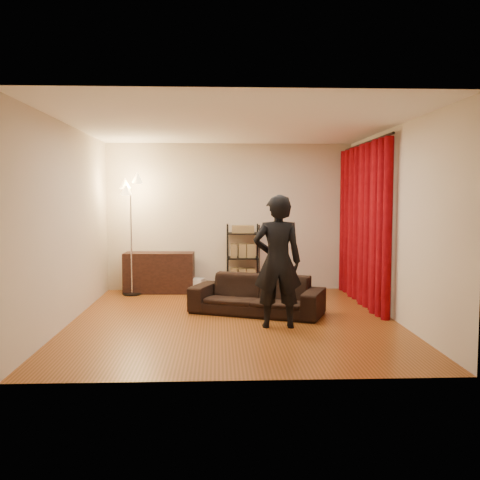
{
  "coord_description": "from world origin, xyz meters",
  "views": [
    {
      "loc": [
        -0.22,
        -7.38,
        1.71
      ],
      "look_at": [
        0.1,
        0.3,
        1.1
      ],
      "focal_mm": 40.0,
      "sensor_mm": 36.0,
      "label": 1
    }
  ],
  "objects_px": {
    "person": "(278,262)",
    "storage_boxes": "(195,286)",
    "sofa": "(257,295)",
    "wire_shelf": "(243,258)",
    "floor_lamp": "(131,237)",
    "media_cabinet": "(159,273)"
  },
  "relations": [
    {
      "from": "person",
      "to": "floor_lamp",
      "type": "bearing_deg",
      "value": -46.21
    },
    {
      "from": "person",
      "to": "storage_boxes",
      "type": "height_order",
      "value": "person"
    },
    {
      "from": "sofa",
      "to": "storage_boxes",
      "type": "xyz_separation_m",
      "value": [
        -0.99,
        1.76,
        -0.15
      ]
    },
    {
      "from": "wire_shelf",
      "to": "floor_lamp",
      "type": "bearing_deg",
      "value": 170.77
    },
    {
      "from": "person",
      "to": "storage_boxes",
      "type": "bearing_deg",
      "value": -64.56
    },
    {
      "from": "media_cabinet",
      "to": "storage_boxes",
      "type": "height_order",
      "value": "media_cabinet"
    },
    {
      "from": "storage_boxes",
      "to": "sofa",
      "type": "bearing_deg",
      "value": -60.62
    },
    {
      "from": "media_cabinet",
      "to": "wire_shelf",
      "type": "distance_m",
      "value": 1.54
    },
    {
      "from": "storage_boxes",
      "to": "wire_shelf",
      "type": "xyz_separation_m",
      "value": [
        0.88,
        0.13,
        0.48
      ]
    },
    {
      "from": "storage_boxes",
      "to": "wire_shelf",
      "type": "bearing_deg",
      "value": 8.57
    },
    {
      "from": "media_cabinet",
      "to": "storage_boxes",
      "type": "xyz_separation_m",
      "value": [
        0.64,
        -0.08,
        -0.23
      ]
    },
    {
      "from": "floor_lamp",
      "to": "storage_boxes",
      "type": "bearing_deg",
      "value": 7.68
    },
    {
      "from": "sofa",
      "to": "person",
      "type": "relative_size",
      "value": 1.1
    },
    {
      "from": "floor_lamp",
      "to": "sofa",
      "type": "bearing_deg",
      "value": -37.67
    },
    {
      "from": "sofa",
      "to": "wire_shelf",
      "type": "bearing_deg",
      "value": 115.58
    },
    {
      "from": "sofa",
      "to": "person",
      "type": "bearing_deg",
      "value": -53.77
    },
    {
      "from": "storage_boxes",
      "to": "wire_shelf",
      "type": "relative_size",
      "value": 0.26
    },
    {
      "from": "storage_boxes",
      "to": "floor_lamp",
      "type": "relative_size",
      "value": 0.16
    },
    {
      "from": "wire_shelf",
      "to": "floor_lamp",
      "type": "xyz_separation_m",
      "value": [
        -1.97,
        -0.28,
        0.42
      ]
    },
    {
      "from": "person",
      "to": "sofa",
      "type": "bearing_deg",
      "value": -75.28
    },
    {
      "from": "wire_shelf",
      "to": "person",
      "type": "bearing_deg",
      "value": -100.52
    },
    {
      "from": "person",
      "to": "media_cabinet",
      "type": "relative_size",
      "value": 1.41
    }
  ]
}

